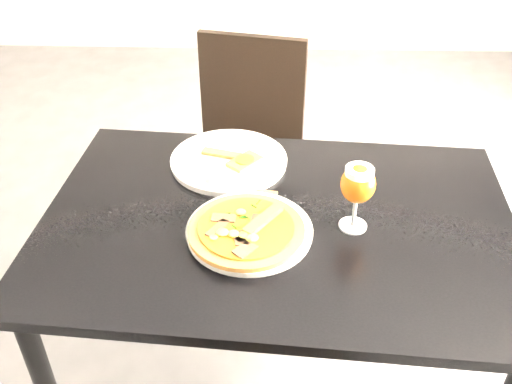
{
  "coord_description": "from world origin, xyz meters",
  "views": [
    {
      "loc": [
        0.3,
        -1.14,
        1.66
      ],
      "look_at": [
        0.26,
        -0.0,
        0.83
      ],
      "focal_mm": 40.0,
      "sensor_mm": 36.0,
      "label": 1
    }
  ],
  "objects_px": {
    "pizza": "(247,229)",
    "beer_glass": "(358,185)",
    "chair_far": "(245,151)",
    "dining_table": "(277,245)"
  },
  "relations": [
    {
      "from": "chair_far",
      "to": "beer_glass",
      "type": "height_order",
      "value": "beer_glass"
    },
    {
      "from": "pizza",
      "to": "beer_glass",
      "type": "distance_m",
      "value": 0.29
    },
    {
      "from": "dining_table",
      "to": "pizza",
      "type": "relative_size",
      "value": 4.43
    },
    {
      "from": "beer_glass",
      "to": "chair_far",
      "type": "bearing_deg",
      "value": 112.69
    },
    {
      "from": "chair_far",
      "to": "pizza",
      "type": "relative_size",
      "value": 3.24
    },
    {
      "from": "dining_table",
      "to": "pizza",
      "type": "xyz_separation_m",
      "value": [
        -0.08,
        -0.08,
        0.12
      ]
    },
    {
      "from": "chair_far",
      "to": "beer_glass",
      "type": "xyz_separation_m",
      "value": [
        0.31,
        -0.74,
        0.37
      ]
    },
    {
      "from": "dining_table",
      "to": "beer_glass",
      "type": "distance_m",
      "value": 0.29
    },
    {
      "from": "chair_far",
      "to": "pizza",
      "type": "distance_m",
      "value": 0.83
    },
    {
      "from": "dining_table",
      "to": "chair_far",
      "type": "distance_m",
      "value": 0.74
    }
  ]
}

